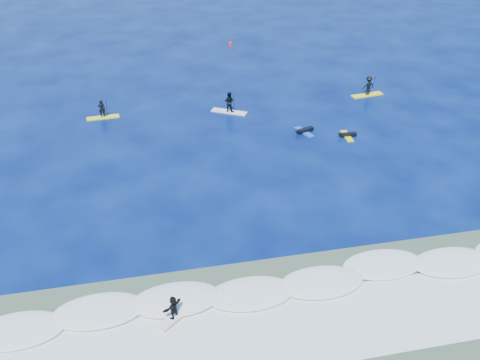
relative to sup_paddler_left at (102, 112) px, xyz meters
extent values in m
plane|color=#030C41|center=(11.04, -14.43, -0.63)|extent=(160.00, 160.00, 0.00)
cube|color=#3E5546|center=(11.04, -28.43, -0.62)|extent=(90.00, 13.00, 0.01)
cube|color=white|center=(11.04, -24.43, -0.63)|extent=(40.00, 6.00, 0.30)
cube|color=silver|center=(11.04, -27.43, -0.63)|extent=(34.00, 5.00, 0.02)
cube|color=yellow|center=(0.00, 0.00, -0.58)|extent=(2.89, 0.90, 0.10)
imported|color=black|center=(0.00, 0.00, 0.29)|extent=(0.62, 0.43, 1.64)
cylinder|color=black|center=(0.42, 0.03, 0.23)|extent=(0.09, 0.66, 1.91)
cube|color=black|center=(0.42, 0.03, -0.67)|extent=(0.11, 0.03, 0.29)
cube|color=silver|center=(11.34, -1.10, -0.57)|extent=(3.25, 2.34, 0.11)
imported|color=black|center=(11.34, -1.10, 0.43)|extent=(1.15, 1.07, 1.89)
cylinder|color=black|center=(11.76, -1.35, 0.36)|extent=(0.42, 0.68, 2.20)
cube|color=black|center=(11.76, -1.35, -0.68)|extent=(0.13, 0.03, 0.33)
cube|color=yellow|center=(25.35, 0.02, -0.57)|extent=(3.31, 1.25, 0.11)
imported|color=black|center=(25.35, 0.02, 0.41)|extent=(1.28, 0.85, 1.86)
cylinder|color=black|center=(25.83, 0.09, 0.34)|extent=(0.15, 0.74, 2.16)
cube|color=black|center=(25.83, 0.09, -0.68)|extent=(0.13, 0.03, 0.32)
cube|color=yellow|center=(20.11, -7.96, -0.58)|extent=(0.65, 2.05, 0.10)
cube|color=black|center=(20.21, -7.96, -0.41)|extent=(1.41, 0.44, 0.23)
sphere|color=black|center=(19.42, -7.92, -0.32)|extent=(0.23, 0.23, 0.23)
cube|color=blue|center=(16.83, -6.48, -0.57)|extent=(1.26, 2.28, 0.11)
cube|color=black|center=(16.93, -6.45, -0.39)|extent=(1.57, 0.86, 0.25)
sphere|color=black|center=(16.11, -6.72, -0.29)|extent=(0.25, 0.25, 0.25)
cube|color=silver|center=(3.82, -25.62, -0.42)|extent=(1.86, 1.68, 0.10)
imported|color=black|center=(3.82, -25.62, 0.29)|extent=(1.19, 1.09, 1.32)
cylinder|color=#FF3316|center=(15.09, 17.73, -0.37)|extent=(0.32, 0.32, 0.51)
cone|color=#FF3316|center=(15.09, 17.73, 0.01)|extent=(0.23, 0.23, 0.25)
camera|label=1|loc=(3.12, -45.38, 19.85)|focal=40.00mm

